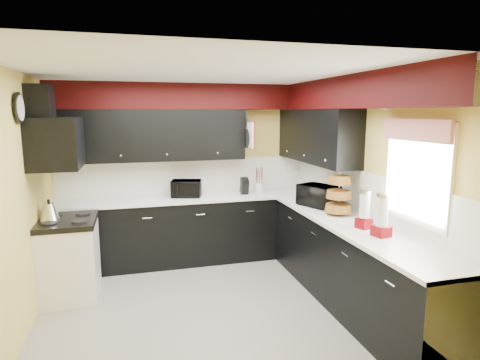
# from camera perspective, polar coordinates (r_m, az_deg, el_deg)

# --- Properties ---
(ground) EXTENTS (3.60, 3.60, 0.00)m
(ground) POSITION_cam_1_polar(r_m,az_deg,el_deg) (4.59, -4.14, -17.79)
(ground) COLOR gray
(ground) RESTS_ON ground
(wall_back) EXTENTS (3.60, 0.06, 2.50)m
(wall_back) POSITION_cam_1_polar(r_m,az_deg,el_deg) (5.92, -7.67, 1.16)
(wall_back) COLOR #E0C666
(wall_back) RESTS_ON ground
(wall_right) EXTENTS (0.06, 3.60, 2.50)m
(wall_right) POSITION_cam_1_polar(r_m,az_deg,el_deg) (4.83, 17.10, -1.08)
(wall_right) COLOR #E0C666
(wall_right) RESTS_ON ground
(wall_left) EXTENTS (0.06, 3.60, 2.50)m
(wall_left) POSITION_cam_1_polar(r_m,az_deg,el_deg) (4.22, -29.11, -3.38)
(wall_left) COLOR #E0C666
(wall_left) RESTS_ON ground
(ceiling) EXTENTS (3.60, 3.60, 0.06)m
(ceiling) POSITION_cam_1_polar(r_m,az_deg,el_deg) (4.10, -4.57, 15.04)
(ceiling) COLOR white
(ceiling) RESTS_ON wall_back
(cab_back) EXTENTS (3.60, 0.60, 0.90)m
(cab_back) POSITION_cam_1_polar(r_m,az_deg,el_deg) (5.80, -7.10, -7.11)
(cab_back) COLOR black
(cab_back) RESTS_ON ground
(cab_right) EXTENTS (0.60, 3.00, 0.90)m
(cab_right) POSITION_cam_1_polar(r_m,az_deg,el_deg) (4.65, 15.42, -11.67)
(cab_right) COLOR black
(cab_right) RESTS_ON ground
(counter_back) EXTENTS (3.62, 0.64, 0.04)m
(counter_back) POSITION_cam_1_polar(r_m,az_deg,el_deg) (5.68, -7.19, -2.56)
(counter_back) COLOR white
(counter_back) RESTS_ON cab_back
(counter_right) EXTENTS (0.64, 3.02, 0.04)m
(counter_right) POSITION_cam_1_polar(r_m,az_deg,el_deg) (4.50, 15.68, -6.09)
(counter_right) COLOR white
(counter_right) RESTS_ON cab_right
(splash_back) EXTENTS (3.60, 0.02, 0.50)m
(splash_back) POSITION_cam_1_polar(r_m,az_deg,el_deg) (5.92, -7.65, 0.57)
(splash_back) COLOR white
(splash_back) RESTS_ON counter_back
(splash_right) EXTENTS (0.02, 3.60, 0.50)m
(splash_right) POSITION_cam_1_polar(r_m,az_deg,el_deg) (4.84, 16.96, -1.78)
(splash_right) COLOR white
(splash_right) RESTS_ON counter_right
(upper_back) EXTENTS (2.60, 0.35, 0.70)m
(upper_back) POSITION_cam_1_polar(r_m,az_deg,el_deg) (5.64, -12.62, 6.22)
(upper_back) COLOR black
(upper_back) RESTS_ON wall_back
(upper_right) EXTENTS (0.35, 1.80, 0.70)m
(upper_right) POSITION_cam_1_polar(r_m,az_deg,el_deg) (5.47, 10.76, 6.18)
(upper_right) COLOR black
(upper_right) RESTS_ON wall_right
(soffit_back) EXTENTS (3.60, 0.36, 0.35)m
(soffit_back) POSITION_cam_1_polar(r_m,az_deg,el_deg) (5.68, -7.67, 11.68)
(soffit_back) COLOR black
(soffit_back) RESTS_ON wall_back
(soffit_right) EXTENTS (0.36, 3.24, 0.35)m
(soffit_right) POSITION_cam_1_polar(r_m,az_deg,el_deg) (4.51, 17.05, 11.92)
(soffit_right) COLOR black
(soffit_right) RESTS_ON wall_right
(stove) EXTENTS (0.60, 0.75, 0.86)m
(stove) POSITION_cam_1_polar(r_m,az_deg,el_deg) (5.10, -23.03, -10.45)
(stove) COLOR white
(stove) RESTS_ON ground
(cooktop) EXTENTS (0.62, 0.77, 0.06)m
(cooktop) POSITION_cam_1_polar(r_m,az_deg,el_deg) (4.96, -23.37, -5.44)
(cooktop) COLOR black
(cooktop) RESTS_ON stove
(hood) EXTENTS (0.50, 0.78, 0.55)m
(hood) POSITION_cam_1_polar(r_m,az_deg,el_deg) (4.83, -24.66, 4.81)
(hood) COLOR black
(hood) RESTS_ON wall_left
(hood_duct) EXTENTS (0.24, 0.40, 0.40)m
(hood_duct) POSITION_cam_1_polar(r_m,az_deg,el_deg) (4.84, -26.55, 9.67)
(hood_duct) COLOR black
(hood_duct) RESTS_ON wall_left
(window) EXTENTS (0.03, 0.86, 0.96)m
(window) POSITION_cam_1_polar(r_m,az_deg,el_deg) (4.06, 23.90, 0.84)
(window) COLOR white
(window) RESTS_ON wall_right
(valance) EXTENTS (0.04, 0.88, 0.20)m
(valance) POSITION_cam_1_polar(r_m,az_deg,el_deg) (3.99, 23.67, 6.50)
(valance) COLOR red
(valance) RESTS_ON wall_right
(pan_top) EXTENTS (0.03, 0.22, 0.40)m
(pan_top) POSITION_cam_1_polar(r_m,az_deg,el_deg) (5.78, 0.67, 8.51)
(pan_top) COLOR black
(pan_top) RESTS_ON upper_back
(pan_mid) EXTENTS (0.03, 0.28, 0.46)m
(pan_mid) POSITION_cam_1_polar(r_m,az_deg,el_deg) (5.66, 1.03, 5.95)
(pan_mid) COLOR black
(pan_mid) RESTS_ON upper_back
(pan_low) EXTENTS (0.03, 0.24, 0.42)m
(pan_low) POSITION_cam_1_polar(r_m,az_deg,el_deg) (5.92, 0.32, 5.82)
(pan_low) COLOR black
(pan_low) RESTS_ON upper_back
(cut_board) EXTENTS (0.03, 0.26, 0.35)m
(cut_board) POSITION_cam_1_polar(r_m,az_deg,el_deg) (5.55, 1.48, 6.39)
(cut_board) COLOR white
(cut_board) RESTS_ON upper_back
(baskets) EXTENTS (0.27, 0.27, 0.50)m
(baskets) POSITION_cam_1_polar(r_m,az_deg,el_deg) (4.75, 13.87, -1.98)
(baskets) COLOR brown
(baskets) RESTS_ON upper_right
(clock) EXTENTS (0.03, 0.30, 0.30)m
(clock) POSITION_cam_1_polar(r_m,az_deg,el_deg) (4.37, -28.93, 8.95)
(clock) COLOR black
(clock) RESTS_ON wall_left
(deco_plate) EXTENTS (0.03, 0.24, 0.24)m
(deco_plate) POSITION_cam_1_polar(r_m,az_deg,el_deg) (4.45, 19.84, 10.85)
(deco_plate) COLOR white
(deco_plate) RESTS_ON wall_right
(toaster_oven) EXTENTS (0.48, 0.43, 0.23)m
(toaster_oven) POSITION_cam_1_polar(r_m,az_deg,el_deg) (5.67, -7.65, -1.21)
(toaster_oven) COLOR black
(toaster_oven) RESTS_ON counter_back
(microwave) EXTENTS (0.49, 0.57, 0.27)m
(microwave) POSITION_cam_1_polar(r_m,az_deg,el_deg) (5.14, 11.15, -2.21)
(microwave) COLOR black
(microwave) RESTS_ON counter_right
(utensil_crock) EXTENTS (0.15, 0.15, 0.14)m
(utensil_crock) POSITION_cam_1_polar(r_m,az_deg,el_deg) (5.95, 2.75, -1.04)
(utensil_crock) COLOR silver
(utensil_crock) RESTS_ON counter_back
(knife_block) EXTENTS (0.11, 0.15, 0.23)m
(knife_block) POSITION_cam_1_polar(r_m,az_deg,el_deg) (5.79, 0.63, -0.90)
(knife_block) COLOR black
(knife_block) RESTS_ON counter_back
(kettle) EXTENTS (0.28, 0.28, 0.19)m
(kettle) POSITION_cam_1_polar(r_m,az_deg,el_deg) (4.98, -25.49, -4.06)
(kettle) COLOR silver
(kettle) RESTS_ON cooktop
(dispenser_a) EXTENTS (0.16, 0.16, 0.36)m
(dispenser_a) POSITION_cam_1_polar(r_m,az_deg,el_deg) (4.27, 17.27, -4.27)
(dispenser_a) COLOR #6E0E00
(dispenser_a) RESTS_ON counter_right
(dispenser_b) EXTENTS (0.17, 0.17, 0.39)m
(dispenser_b) POSITION_cam_1_polar(r_m,az_deg,el_deg) (4.05, 19.55, -4.87)
(dispenser_b) COLOR #6B0B08
(dispenser_b) RESTS_ON counter_right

